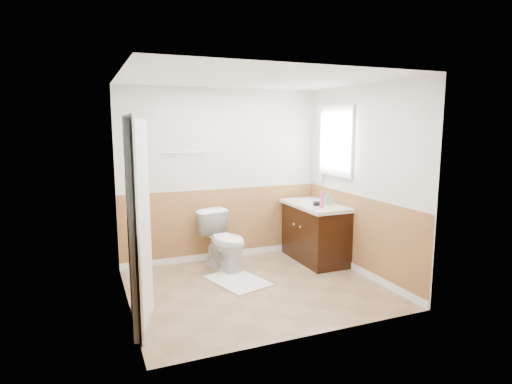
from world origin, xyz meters
name	(u,v)px	position (x,y,z in m)	size (l,w,h in m)	color
floor	(256,288)	(0.00, 0.00, 0.00)	(3.00, 3.00, 0.00)	#8C7051
ceiling	(256,79)	(0.00, 0.00, 2.50)	(3.00, 3.00, 0.00)	white
wall_back	(222,175)	(0.00, 1.30, 1.25)	(3.00, 3.00, 0.00)	silver
wall_front	(311,207)	(0.00, -1.30, 1.25)	(3.00, 3.00, 0.00)	silver
wall_left	(124,195)	(-1.50, 0.00, 1.25)	(3.00, 3.00, 0.00)	silver
wall_right	(362,181)	(1.50, 0.00, 1.25)	(3.00, 3.00, 0.00)	silver
wainscot_back	(223,225)	(0.00, 1.29, 0.50)	(3.00, 3.00, 0.00)	#9E743F
wainscot_front	(309,285)	(0.00, -1.29, 0.50)	(3.00, 3.00, 0.00)	#9E743F
wainscot_left	(129,264)	(-1.49, 0.00, 0.50)	(2.60, 2.60, 0.00)	#9E743F
wainscot_right	(359,236)	(1.49, 0.00, 0.50)	(2.60, 2.60, 0.00)	#9E743F
toilet	(224,241)	(-0.14, 0.83, 0.40)	(0.45, 0.78, 0.80)	white
bath_mat	(238,281)	(-0.14, 0.28, 0.01)	(0.55, 0.80, 0.02)	white
vanity_cabinet	(315,234)	(1.21, 0.67, 0.40)	(0.55, 1.10, 0.80)	black
vanity_knob_left	(300,227)	(0.91, 0.57, 0.55)	(0.03, 0.03, 0.03)	silver
vanity_knob_right	(294,224)	(0.91, 0.77, 0.55)	(0.03, 0.03, 0.03)	silver
countertop	(315,205)	(1.20, 0.67, 0.83)	(0.60, 1.15, 0.05)	silver
sink_basin	(311,201)	(1.21, 0.82, 0.86)	(0.36, 0.36, 0.02)	white
faucet	(321,196)	(1.39, 0.82, 0.92)	(0.02, 0.02, 0.14)	silver
lotion_bottle	(322,200)	(1.11, 0.35, 0.96)	(0.05, 0.05, 0.22)	#E83C8E
soap_dispenser	(328,198)	(1.33, 0.53, 0.95)	(0.09, 0.09, 0.19)	gray
hair_dryer_body	(318,203)	(1.16, 0.52, 0.89)	(0.07, 0.07, 0.14)	black
hair_dryer_handle	(315,205)	(1.13, 0.56, 0.86)	(0.03, 0.03, 0.07)	black
mirror_panel	(318,153)	(1.48, 1.10, 1.55)	(0.02, 0.35, 0.90)	silver
window_frame	(336,141)	(1.47, 0.59, 1.75)	(0.04, 0.80, 1.00)	white
window_glass	(337,141)	(1.49, 0.59, 1.75)	(0.01, 0.70, 0.90)	white
door	(141,225)	(-1.40, -0.45, 1.02)	(0.05, 0.80, 2.04)	white
door_frame	(132,225)	(-1.48, -0.45, 1.03)	(0.02, 0.92, 2.10)	white
door_knob	(143,224)	(-1.34, -0.12, 0.95)	(0.06, 0.06, 0.06)	silver
towel_bar	(186,152)	(-0.55, 1.25, 1.60)	(0.02, 0.02, 0.62)	silver
tp_holder_bar	(218,213)	(-0.10, 1.23, 0.70)	(0.02, 0.02, 0.14)	silver
tp_roll	(218,213)	(-0.10, 1.23, 0.70)	(0.11, 0.11, 0.10)	white
tp_sheet	(218,221)	(-0.10, 1.23, 0.59)	(0.10, 0.01, 0.16)	white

